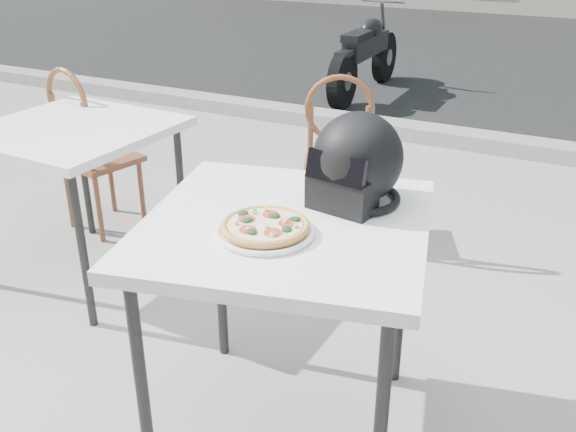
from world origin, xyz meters
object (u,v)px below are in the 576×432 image
at_px(cafe_table_main, 286,241).
at_px(plate, 265,232).
at_px(pizza, 265,226).
at_px(cafe_chair_main, 338,150).
at_px(cafe_table_side, 74,140).
at_px(helmet, 356,164).
at_px(motorcycle, 366,56).
at_px(cafe_chair_side, 88,142).

relative_size(cafe_table_main, plate, 3.24).
height_order(cafe_table_main, pizza, pizza).
bearing_deg(cafe_chair_main, cafe_table_side, 21.38).
relative_size(cafe_chair_main, cafe_table_side, 1.12).
height_order(helmet, cafe_chair_main, helmet).
bearing_deg(motorcycle, pizza, -73.89).
relative_size(pizza, motorcycle, 0.19).
bearing_deg(plate, cafe_chair_main, 104.93).
distance_m(cafe_table_main, plate, 0.14).
distance_m(helmet, cafe_chair_main, 1.42).
height_order(plate, pizza, pizza).
relative_size(plate, cafe_table_side, 0.37).
xyz_separation_m(cafe_chair_side, motorcycle, (0.25, 3.70, -0.15)).
relative_size(cafe_chair_main, motorcycle, 0.54).
xyz_separation_m(cafe_chair_main, cafe_table_side, (-0.97, -0.93, 0.18)).
bearing_deg(cafe_chair_main, helmet, 92.22).
bearing_deg(helmet, cafe_table_main, -112.07).
height_order(pizza, cafe_chair_main, cafe_chair_main).
distance_m(helmet, cafe_chair_side, 2.03).
bearing_deg(cafe_table_main, helmet, 58.71).
height_order(helmet, cafe_table_side, helmet).
bearing_deg(helmet, cafe_chair_side, 168.31).
height_order(plate, helmet, helmet).
distance_m(pizza, helmet, 0.39).
bearing_deg(cafe_chair_side, cafe_chair_main, -144.79).
bearing_deg(helmet, cafe_chair_main, 123.91).
bearing_deg(cafe_table_side, helmet, -11.07).
distance_m(pizza, cafe_chair_side, 2.03).
relative_size(helmet, motorcycle, 0.19).
height_order(cafe_chair_main, motorcycle, cafe_chair_main).
xyz_separation_m(pizza, helmet, (0.15, 0.34, 0.10)).
bearing_deg(plate, pizza, 91.73).
relative_size(pizza, cafe_chair_side, 0.34).
bearing_deg(plate, cafe_table_main, 85.68).
bearing_deg(cafe_table_side, pizza, -24.84).
bearing_deg(cafe_chair_main, pizza, 82.45).
bearing_deg(plate, cafe_chair_side, 148.41).
bearing_deg(motorcycle, cafe_table_side, -89.95).
xyz_separation_m(pizza, motorcycle, (-1.45, 4.75, -0.46)).
bearing_deg(pizza, motorcycle, 106.99).
xyz_separation_m(pizza, cafe_chair_side, (-1.71, 1.05, -0.31)).
relative_size(plate, motorcycle, 0.18).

